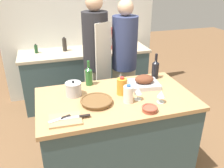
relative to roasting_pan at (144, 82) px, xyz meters
name	(u,v)px	position (x,y,z in m)	size (l,w,h in m)	color
ground_plane	(115,166)	(-0.36, -0.14, -0.94)	(12.00, 12.00, 0.00)	brown
kitchen_island	(116,134)	(-0.36, -0.14, -0.49)	(1.51, 0.87, 0.89)	#3D565B
back_counter	(86,76)	(-0.36, 1.47, -0.50)	(2.00, 0.60, 0.88)	#3D565B
back_wall	(80,21)	(-0.36, 1.82, 0.34)	(2.50, 0.10, 2.55)	silver
roasting_pan	(144,82)	(0.00, 0.00, 0.00)	(0.33, 0.29, 0.13)	#BCBCC1
wicker_basket	(96,101)	(-0.57, -0.21, -0.02)	(0.30, 0.30, 0.05)	brown
cutting_board	(65,120)	(-0.87, -0.41, -0.04)	(0.27, 0.21, 0.02)	tan
stock_pot	(74,89)	(-0.74, 0.01, 0.02)	(0.16, 0.16, 0.16)	#B7B7BC
mixing_bowl	(150,109)	(-0.15, -0.47, -0.02)	(0.14, 0.14, 0.05)	#A84C38
juice_jug	(122,86)	(-0.28, -0.10, 0.04)	(0.10, 0.10, 0.18)	orange
milk_jug	(128,94)	(-0.28, -0.27, 0.03)	(0.09, 0.09, 0.18)	white
wine_bottle_green	(155,69)	(0.20, 0.16, 0.07)	(0.08, 0.08, 0.29)	black
wine_bottle_dark	(89,76)	(-0.55, 0.21, 0.06)	(0.08, 0.08, 0.27)	#28662D
wine_glass_left	(138,91)	(-0.17, -0.25, 0.04)	(0.08, 0.08, 0.12)	silver
wine_glass_right	(161,94)	(0.01, -0.36, 0.03)	(0.08, 0.08, 0.12)	silver
knife_chef	(77,117)	(-0.78, -0.41, -0.03)	(0.24, 0.03, 0.01)	#B7B7BC
knife_paring	(60,119)	(-0.91, -0.40, -0.03)	(0.19, 0.09, 0.01)	#B7B7BC
stand_mixer	(110,40)	(0.05, 1.45, 0.08)	(0.18, 0.14, 0.33)	#B22323
condiment_bottle_tall	(95,46)	(-0.21, 1.36, 0.03)	(0.06, 0.06, 0.18)	#B28E2D
condiment_bottle_short	(65,45)	(-0.66, 1.52, 0.04)	(0.06, 0.06, 0.21)	#332D28
condiment_bottle_extra	(36,49)	(-1.08, 1.54, 0.01)	(0.05, 0.05, 0.14)	#234C28
person_cook_aproned	(96,58)	(-0.34, 0.75, 0.06)	(0.34, 0.36, 1.77)	beige
person_cook_guest	(124,59)	(0.04, 0.73, 0.01)	(0.33, 0.33, 1.70)	beige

